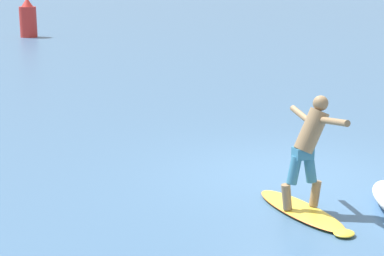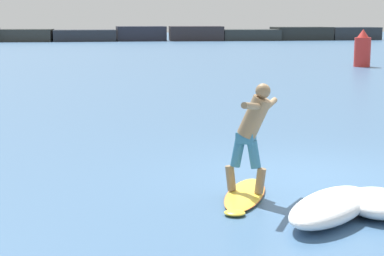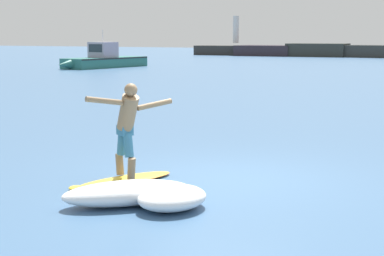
# 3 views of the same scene
# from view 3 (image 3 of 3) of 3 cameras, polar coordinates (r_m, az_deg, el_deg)

# --- Properties ---
(ground_plane) EXTENTS (200.00, 200.00, 0.00)m
(ground_plane) POSITION_cam_3_polar(r_m,az_deg,el_deg) (11.16, 2.95, -4.53)
(ground_plane) COLOR #3E638A
(surfboard) EXTENTS (1.21, 2.01, 0.21)m
(surfboard) POSITION_cam_3_polar(r_m,az_deg,el_deg) (10.96, -6.06, -4.60)
(surfboard) COLOR yellow
(surfboard) RESTS_ON ground
(surfer) EXTENTS (0.93, 1.37, 1.62)m
(surfer) POSITION_cam_3_polar(r_m,az_deg,el_deg) (10.71, -5.77, 0.48)
(surfer) COLOR #8D704E
(surfer) RESTS_ON surfboard
(fishing_boat_near_jetty) EXTENTS (3.26, 8.73, 2.82)m
(fishing_boat_near_jetty) POSITION_cam_3_polar(r_m,az_deg,el_deg) (49.09, -7.87, 6.02)
(fishing_boat_near_jetty) COLOR #266760
(fishing_boat_near_jetty) RESTS_ON ground
(wave_foam_at_tail) EXTENTS (1.90, 1.92, 0.35)m
(wave_foam_at_tail) POSITION_cam_3_polar(r_m,az_deg,el_deg) (9.49, -5.74, -5.77)
(wave_foam_at_tail) COLOR white
(wave_foam_at_tail) RESTS_ON ground
(wave_foam_at_nose) EXTENTS (1.10, 1.26, 0.33)m
(wave_foam_at_nose) POSITION_cam_3_polar(r_m,az_deg,el_deg) (9.22, -1.77, -6.21)
(wave_foam_at_nose) COLOR white
(wave_foam_at_nose) RESTS_ON ground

